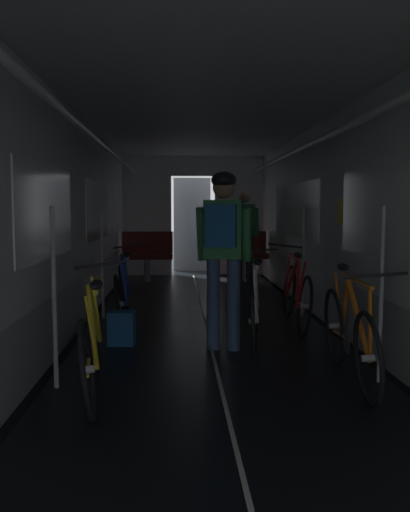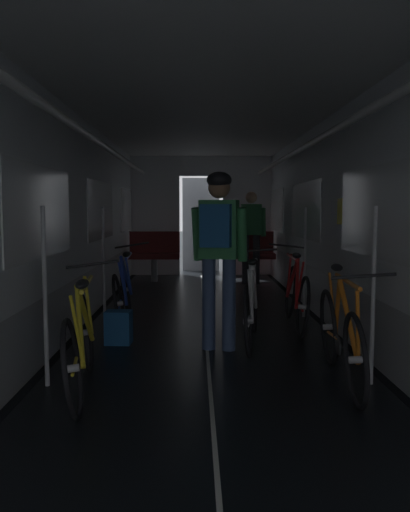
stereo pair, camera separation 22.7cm
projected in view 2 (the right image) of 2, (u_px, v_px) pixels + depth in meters
The scene contains 11 objects.
train_car_shell at pixel (206, 178), 5.48m from camera, with size 3.14×12.34×2.57m.
bench_seat_far_left at pixel (154, 251), 10.03m from camera, with size 0.98×0.51×0.95m.
bench_seat_far_right at pixel (249, 251), 10.06m from camera, with size 0.98×0.51×0.95m.
bicycle_yellow at pixel (80, 342), 3.95m from camera, with size 0.44×1.69×0.95m.
bicycle_red at pixel (296, 295), 6.12m from camera, with size 0.44×1.69×0.95m.
bicycle_blue at pixel (123, 292), 6.32m from camera, with size 0.44×1.70×0.96m.
bicycle_orange at pixel (341, 335), 4.17m from camera, with size 0.44×1.69×0.95m.
person_cyclist_aisle at pixel (219, 241), 5.06m from camera, with size 0.56×0.45×1.73m.
bicycle_white_in_aisle at pixel (251, 306), 5.39m from camera, with size 0.50×1.68×0.94m.
person_standing_near_bench at pixel (251, 231), 9.65m from camera, with size 0.53×0.23×1.69m.
backpack_on_floor at pixel (119, 327), 5.39m from camera, with size 0.26×0.20×0.34m, color #1E5693.
Camera 2 is at (-0.11, -1.93, 1.38)m, focal length 37.06 mm.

